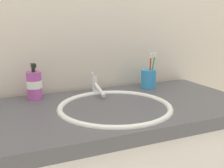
{
  "coord_description": "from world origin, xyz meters",
  "views": [
    {
      "loc": [
        -0.45,
        -0.96,
        1.17
      ],
      "look_at": [
        -0.04,
        0.0,
        0.92
      ],
      "focal_mm": 42.35,
      "sensor_mm": 36.0,
      "label": 1
    }
  ],
  "objects_px": {
    "faucet": "(97,86)",
    "toothbrush_cup": "(148,79)",
    "soap_dispenser": "(34,85)",
    "toothbrush_red": "(150,68)",
    "toothbrush_green": "(153,68)"
  },
  "relations": [
    {
      "from": "toothbrush_cup",
      "to": "toothbrush_red",
      "type": "distance_m",
      "value": 0.06
    },
    {
      "from": "faucet",
      "to": "toothbrush_green",
      "type": "xyz_separation_m",
      "value": [
        0.3,
        -0.01,
        0.07
      ]
    },
    {
      "from": "faucet",
      "to": "soap_dispenser",
      "type": "height_order",
      "value": "soap_dispenser"
    },
    {
      "from": "toothbrush_cup",
      "to": "toothbrush_green",
      "type": "bearing_deg",
      "value": -64.11
    },
    {
      "from": "toothbrush_red",
      "to": "toothbrush_green",
      "type": "distance_m",
      "value": 0.02
    },
    {
      "from": "soap_dispenser",
      "to": "faucet",
      "type": "bearing_deg",
      "value": -7.17
    },
    {
      "from": "faucet",
      "to": "toothbrush_red",
      "type": "height_order",
      "value": "toothbrush_red"
    },
    {
      "from": "soap_dispenser",
      "to": "toothbrush_green",
      "type": "bearing_deg",
      "value": -4.17
    },
    {
      "from": "faucet",
      "to": "toothbrush_cup",
      "type": "distance_m",
      "value": 0.29
    },
    {
      "from": "toothbrush_red",
      "to": "toothbrush_green",
      "type": "height_order",
      "value": "toothbrush_green"
    },
    {
      "from": "faucet",
      "to": "toothbrush_cup",
      "type": "relative_size",
      "value": 1.72
    },
    {
      "from": "toothbrush_cup",
      "to": "soap_dispenser",
      "type": "bearing_deg",
      "value": 177.9
    },
    {
      "from": "toothbrush_red",
      "to": "soap_dispenser",
      "type": "xyz_separation_m",
      "value": [
        -0.57,
        0.05,
        -0.04
      ]
    },
    {
      "from": "faucet",
      "to": "toothbrush_cup",
      "type": "xyz_separation_m",
      "value": [
        0.29,
        0.01,
        0.01
      ]
    },
    {
      "from": "toothbrush_green",
      "to": "soap_dispenser",
      "type": "xyz_separation_m",
      "value": [
        -0.58,
        0.04,
        -0.04
      ]
    }
  ]
}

